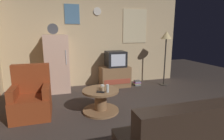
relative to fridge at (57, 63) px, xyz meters
name	(u,v)px	position (x,y,z in m)	size (l,w,h in m)	color
ground_plane	(123,121)	(1.10, -2.08, -0.75)	(12.00, 12.00, 0.00)	#3D332D
wall_with_art	(95,40)	(1.11, 0.37, 0.59)	(5.20, 0.12, 2.68)	#D1B284
fridge	(57,63)	(0.00, 0.00, 0.00)	(0.60, 0.62, 1.77)	beige
tv_stand	(115,76)	(1.58, -0.03, -0.46)	(0.84, 0.53, 0.59)	#8E6642
crt_tv	(116,59)	(1.60, -0.03, 0.06)	(0.54, 0.51, 0.44)	black
standing_lamp	(166,39)	(3.04, -0.30, 0.60)	(0.32, 0.32, 1.59)	#332D28
coffee_table	(101,101)	(0.80, -1.57, -0.53)	(0.72, 0.72, 0.46)	#8E6642
wine_glass	(108,88)	(0.89, -1.76, -0.22)	(0.05, 0.05, 0.15)	silver
mug_ceramic_white	(102,87)	(0.84, -1.56, -0.25)	(0.08, 0.08, 0.09)	silver
mug_ceramic_tan	(103,89)	(0.81, -1.70, -0.25)	(0.08, 0.08, 0.09)	tan
remote_control	(101,92)	(0.76, -1.75, -0.29)	(0.15, 0.04, 0.02)	black
armchair	(32,98)	(-0.48, -1.37, -0.42)	(0.68, 0.68, 0.96)	maroon
book_stack	(137,83)	(2.24, -0.14, -0.68)	(0.20, 0.16, 0.15)	slate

